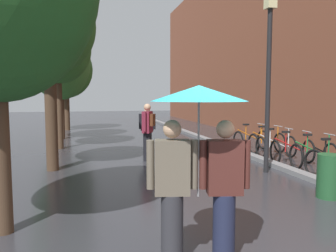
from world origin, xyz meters
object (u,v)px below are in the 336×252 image
street_tree_3 (60,61)px  pedestrian_walking_midground (147,128)px  parked_bicycle_5 (267,143)px  couple_under_umbrella (199,147)px  street_lamp_post (269,71)px  parked_bicycle_1 (331,161)px  pedestrian_walking_far (148,131)px  parked_bicycle_4 (276,146)px  street_tree_1 (48,27)px  parked_bicycle_6 (251,139)px  litter_bin (329,176)px  street_tree_2 (58,49)px  parked_bicycle_3 (292,151)px  street_tree_4 (66,70)px  parked_bicycle_2 (314,155)px

street_tree_3 → pedestrian_walking_midground: street_tree_3 is taller
pedestrian_walking_midground → parked_bicycle_5: bearing=-15.2°
couple_under_umbrella → street_lamp_post: street_lamp_post is taller
parked_bicycle_1 → couple_under_umbrella: bearing=-144.6°
parked_bicycle_1 → pedestrian_walking_far: (-4.01, 2.96, 0.54)m
parked_bicycle_4 → street_tree_1: bearing=-178.6°
street_tree_1 → street_lamp_post: (5.37, -1.54, -1.13)m
parked_bicycle_6 → litter_bin: size_ratio=1.32×
parked_bicycle_5 → street_lamp_post: size_ratio=0.25×
parked_bicycle_6 → parked_bicycle_5: bearing=-80.6°
parked_bicycle_6 → street_lamp_post: 4.26m
street_tree_2 → street_lamp_post: street_tree_2 is taller
parked_bicycle_3 → parked_bicycle_4: bearing=88.9°
parked_bicycle_6 → street_tree_4: bearing=128.2°
parked_bicycle_1 → pedestrian_walking_midground: pedestrian_walking_midground is taller
street_tree_1 → litter_bin: 7.37m
parked_bicycle_2 → parked_bicycle_5: size_ratio=1.03×
parked_bicycle_5 → pedestrian_walking_midground: size_ratio=0.70×
street_lamp_post → parked_bicycle_3: bearing=32.0°
street_tree_3 → couple_under_umbrella: 12.63m
street_tree_2 → street_tree_3: bearing=93.1°
street_tree_2 → pedestrian_walking_midground: size_ratio=3.15×
street_tree_1 → parked_bicycle_2: street_tree_1 is taller
street_tree_1 → street_tree_4: size_ratio=0.99×
parked_bicycle_2 → parked_bicycle_4: bearing=94.6°
parked_bicycle_3 → couple_under_umbrella: size_ratio=0.56×
street_tree_2 → parked_bicycle_5: (6.94, -2.73, -3.30)m
street_tree_4 → parked_bicycle_6: (6.94, -8.83, -3.06)m
parked_bicycle_5 → street_lamp_post: street_lamp_post is taller
parked_bicycle_1 → parked_bicycle_4: (0.01, 2.48, 0.00)m
parked_bicycle_1 → litter_bin: parked_bicycle_1 is taller
street_tree_3 → parked_bicycle_3: 10.61m
street_tree_3 → litter_bin: size_ratio=6.21×
street_tree_3 → parked_bicycle_5: 9.63m
parked_bicycle_2 → couple_under_umbrella: 6.27m
parked_bicycle_4 → pedestrian_walking_far: bearing=173.1°
street_tree_2 → street_lamp_post: 7.65m
parked_bicycle_4 → pedestrian_walking_midground: size_ratio=0.71×
litter_bin → street_tree_2: bearing=126.4°
street_tree_1 → parked_bicycle_1: bearing=-19.1°
parked_bicycle_5 → parked_bicycle_1: bearing=-92.9°
street_tree_2 → pedestrian_walking_far: street_tree_2 is taller
parked_bicycle_3 → pedestrian_walking_far: size_ratio=0.67×
parked_bicycle_1 → street_lamp_post: street_lamp_post is taller
parked_bicycle_6 → parked_bicycle_1: bearing=-90.3°
street_tree_1 → parked_bicycle_5: 7.68m
parked_bicycle_3 → parked_bicycle_5: bearing=84.2°
street_tree_4 → parked_bicycle_6: street_tree_4 is taller
pedestrian_walking_midground → street_tree_3: bearing=124.3°
parked_bicycle_3 → pedestrian_walking_far: (-4.00, 1.37, 0.54)m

